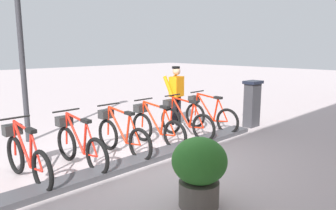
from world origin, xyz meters
name	(u,v)px	position (x,y,z in m)	size (l,w,h in m)	color
ground_plane	(149,160)	(0.00, 0.00, 0.00)	(60.00, 60.00, 0.00)	#BFAFB2
dock_rail_base	(149,157)	(0.00, 0.00, 0.05)	(0.44, 6.44, 0.10)	#47474C
payment_kiosk	(252,103)	(0.05, -3.81, 0.67)	(0.36, 0.52, 1.28)	#38383D
bike_docked_0	(208,114)	(0.62, -2.62, 0.43)	(1.72, 0.54, 1.02)	black
bike_docked_1	(184,120)	(0.62, -1.68, 0.43)	(1.72, 0.54, 1.02)	black
bike_docked_2	(155,127)	(0.62, -0.74, 0.43)	(1.72, 0.54, 1.02)	black
bike_docked_3	(121,134)	(0.62, 0.20, 0.43)	(1.72, 0.54, 1.02)	black
bike_docked_4	(79,144)	(0.62, 1.14, 0.43)	(1.72, 0.54, 1.02)	black
bike_docked_5	(26,156)	(0.62, 2.08, 0.43)	(1.72, 0.54, 1.02)	black
worker_near_rack	(176,93)	(1.65, -2.44, 0.91)	(0.50, 0.67, 1.66)	white
lamp_post	(19,17)	(2.91, 1.22, 2.82)	(0.32, 0.32, 4.36)	#2D2D33
planter_bush	(199,168)	(-1.86, 0.67, 0.54)	(0.76, 0.76, 0.97)	#59544C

